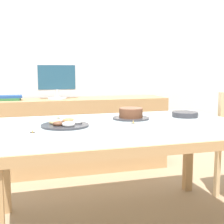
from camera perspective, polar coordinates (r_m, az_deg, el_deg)
name	(u,v)px	position (r m, az deg, el deg)	size (l,w,h in m)	color
wall_back	(78,55)	(3.77, -6.24, 10.24)	(8.00, 0.10, 2.60)	silver
dining_table	(122,135)	(2.20, 1.78, -4.21)	(1.75, 1.06, 0.76)	silver
sideboard	(84,134)	(3.55, -5.15, -4.09)	(1.87, 0.44, 0.82)	tan
computer_monitor	(57,82)	(3.43, -10.06, 5.50)	(0.42, 0.20, 0.38)	silver
book_stack	(10,98)	(3.42, -18.10, 2.48)	(0.24, 0.19, 0.05)	#2D6638
cake_chocolate_round	(131,114)	(2.39, 3.47, -0.40)	(0.28, 0.28, 0.09)	#333338
pastry_platter	(65,124)	(2.10, -8.59, -2.22)	(0.32, 0.32, 0.04)	#333338
plate_stack	(185,114)	(2.56, 13.22, -0.41)	(0.21, 0.21, 0.04)	#333338
tealight_left_edge	(58,119)	(2.36, -9.82, -1.26)	(0.04, 0.04, 0.04)	silver
tealight_right_edge	(133,124)	(2.11, 3.91, -2.20)	(0.04, 0.04, 0.04)	silver
tealight_centre	(33,133)	(1.86, -14.32, -3.81)	(0.04, 0.04, 0.04)	silver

